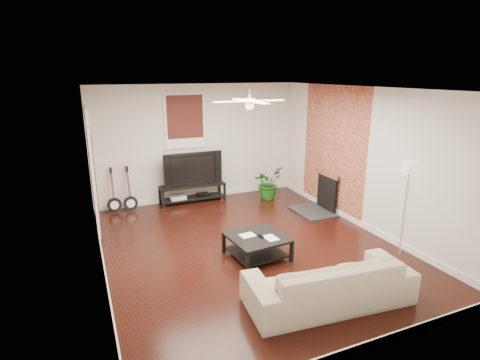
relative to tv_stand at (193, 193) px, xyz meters
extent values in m
cube|color=black|center=(0.24, -2.78, -0.22)|extent=(5.00, 6.00, 0.01)
cube|color=white|center=(0.24, -2.78, 2.58)|extent=(5.00, 6.00, 0.01)
cube|color=silver|center=(0.24, 0.22, 1.18)|extent=(5.00, 0.01, 2.80)
cube|color=silver|center=(0.24, -5.78, 1.18)|extent=(5.00, 0.01, 2.80)
cube|color=silver|center=(-2.26, -2.78, 1.18)|extent=(0.01, 6.00, 2.80)
cube|color=silver|center=(2.74, -2.78, 1.18)|extent=(0.01, 6.00, 2.80)
cube|color=#994931|center=(2.72, -1.78, 1.18)|extent=(0.02, 2.20, 2.80)
cube|color=black|center=(2.44, -1.78, 0.24)|extent=(0.80, 1.10, 0.92)
cube|color=#3C1110|center=(-0.06, 0.19, 1.73)|extent=(1.00, 0.06, 1.30)
cube|color=white|center=(-2.22, -0.88, 1.03)|extent=(0.08, 1.00, 2.50)
cube|color=black|center=(0.00, 0.00, 0.00)|extent=(1.58, 0.42, 0.44)
imported|color=black|center=(0.00, 0.02, 0.63)|extent=(1.41, 0.19, 0.81)
cube|color=black|center=(0.19, -3.21, -0.03)|extent=(0.98, 0.98, 0.38)
imported|color=tan|center=(0.51, -4.81, 0.11)|extent=(2.34, 1.10, 0.66)
imported|color=#195919|center=(1.81, -0.47, 0.18)|extent=(0.95, 0.91, 0.81)
camera|label=1|loc=(-2.41, -8.56, 2.84)|focal=28.49mm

